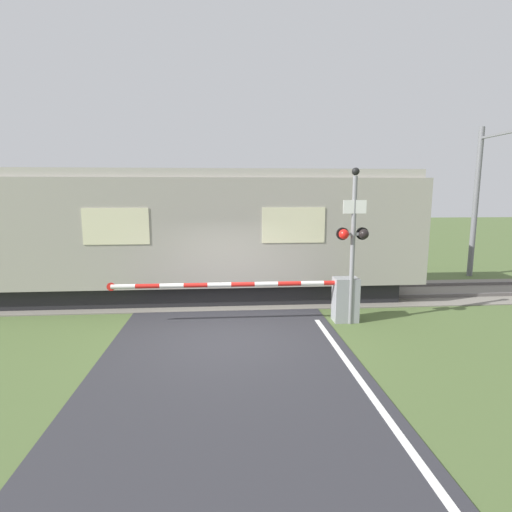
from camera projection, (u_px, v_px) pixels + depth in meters
name	position (u px, v px, depth m)	size (l,w,h in m)	color
ground_plane	(228.00, 337.00, 8.92)	(80.00, 80.00, 0.00)	#4C6033
track_bed	(227.00, 296.00, 12.42)	(36.00, 3.20, 0.13)	slate
train	(129.00, 234.00, 11.89)	(17.13, 2.83, 3.84)	black
crossing_barrier	(324.00, 297.00, 9.92)	(6.11, 0.44, 1.11)	gray
signal_post	(353.00, 237.00, 9.53)	(0.79, 0.26, 3.78)	gray
catenary_pole	(477.00, 200.00, 14.96)	(0.20, 1.90, 5.57)	slate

